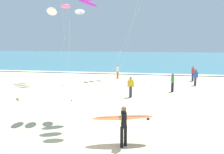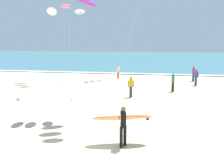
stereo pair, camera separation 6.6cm
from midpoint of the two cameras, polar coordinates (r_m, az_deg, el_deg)
name	(u,v)px [view 1 (the left image)]	position (r m, az deg, el deg)	size (l,w,h in m)	color
ocean_water	(144,58)	(61.39, 7.37, 4.42)	(160.00, 60.00, 0.08)	teal
shoreline_foam	(133,73)	(31.88, 4.89, 0.82)	(160.00, 1.05, 0.01)	white
surfer_lead	(123,120)	(10.33, 2.42, -9.98)	(2.64, 1.22, 1.71)	black
kite_arc_rose_low	(66,10)	(14.46, -10.80, 14.99)	(2.28, 3.78, 6.31)	white
bystander_green_top	(173,82)	(21.39, 13.77, -1.21)	(0.28, 0.47, 1.59)	black
bystander_red_top	(193,74)	(27.63, 18.15, 0.76)	(0.28, 0.47, 1.59)	#2D334C
bystander_white_top	(118,72)	(27.99, 1.23, 1.28)	(0.31, 0.45, 1.59)	#D8593F
bystander_yellow_top	(131,87)	(18.90, 4.24, -2.25)	(0.48, 0.26, 1.59)	#2D334C
bystander_blue_top	(195,77)	(25.02, 18.69, -0.03)	(0.42, 0.33, 1.59)	#2D334C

